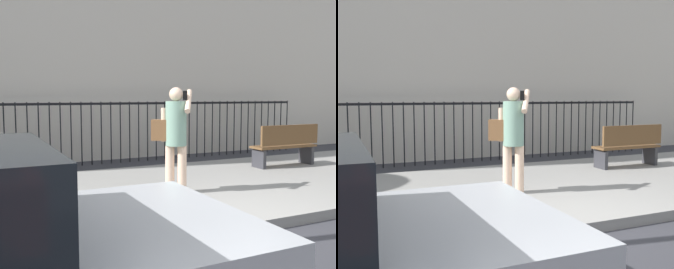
{
  "view_description": "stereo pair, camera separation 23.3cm",
  "coord_description": "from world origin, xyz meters",
  "views": [
    {
      "loc": [
        -2.95,
        -3.92,
        1.74
      ],
      "look_at": [
        -0.06,
        2.09,
        1.09
      ],
      "focal_mm": 42.42,
      "sensor_mm": 36.0,
      "label": 1
    },
    {
      "loc": [
        -2.74,
        -4.02,
        1.74
      ],
      "look_at": [
        -0.06,
        2.09,
        1.09
      ],
      "focal_mm": 42.42,
      "sensor_mm": 36.0,
      "label": 2
    }
  ],
  "objects": [
    {
      "name": "iron_fence",
      "position": [
        0.0,
        5.9,
        1.02
      ],
      "size": [
        12.03,
        0.04,
        1.6
      ],
      "color": "black",
      "rests_on": "ground"
    },
    {
      "name": "ground_plane",
      "position": [
        0.0,
        0.0,
        0.0
      ],
      "size": [
        60.0,
        60.0,
        0.0
      ],
      "primitive_type": "plane",
      "color": "#333338"
    },
    {
      "name": "pedestrian_on_phone",
      "position": [
        -0.09,
        1.81,
        1.16
      ],
      "size": [
        0.72,
        0.62,
        1.73
      ],
      "color": "beige",
      "rests_on": "sidewalk"
    },
    {
      "name": "street_bench",
      "position": [
        3.33,
        2.97,
        0.65
      ],
      "size": [
        1.6,
        0.45,
        0.95
      ],
      "color": "brown",
      "rests_on": "sidewalk"
    },
    {
      "name": "sidewalk",
      "position": [
        0.0,
        2.2,
        0.07
      ],
      "size": [
        28.0,
        4.4,
        0.15
      ],
      "primitive_type": "cube",
      "color": "gray",
      "rests_on": "ground"
    }
  ]
}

